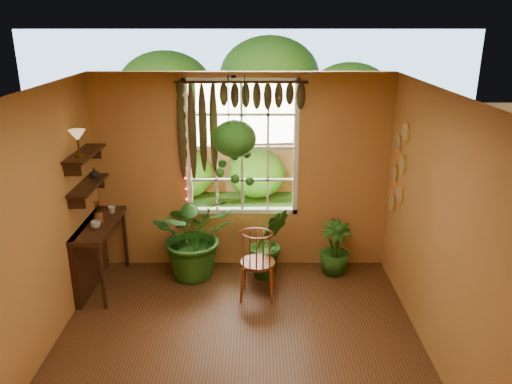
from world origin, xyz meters
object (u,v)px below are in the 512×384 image
(windsor_chair, at_px, (257,273))
(potted_plant_mid, at_px, (269,243))
(counter_ledge, at_px, (93,248))
(potted_plant_left, at_px, (195,234))
(hanging_basket, at_px, (234,143))

(windsor_chair, distance_m, potted_plant_mid, 0.58)
(counter_ledge, height_order, potted_plant_left, potted_plant_left)
(counter_ledge, height_order, potted_plant_mid, potted_plant_mid)
(potted_plant_mid, distance_m, hanging_basket, 1.44)
(windsor_chair, height_order, potted_plant_left, potted_plant_left)
(counter_ledge, xyz_separation_m, hanging_basket, (1.83, 0.30, 1.31))
(hanging_basket, bearing_deg, potted_plant_mid, -3.37)
(potted_plant_mid, xyz_separation_m, hanging_basket, (-0.44, 0.03, 1.37))
(potted_plant_mid, bearing_deg, windsor_chair, -105.81)
(windsor_chair, height_order, hanging_basket, hanging_basket)
(potted_plant_left, distance_m, hanging_basket, 1.36)
(counter_ledge, xyz_separation_m, potted_plant_mid, (2.27, 0.27, -0.05))
(hanging_basket, bearing_deg, potted_plant_left, -179.15)
(counter_ledge, bearing_deg, windsor_chair, -7.26)
(potted_plant_mid, bearing_deg, hanging_basket, 176.63)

